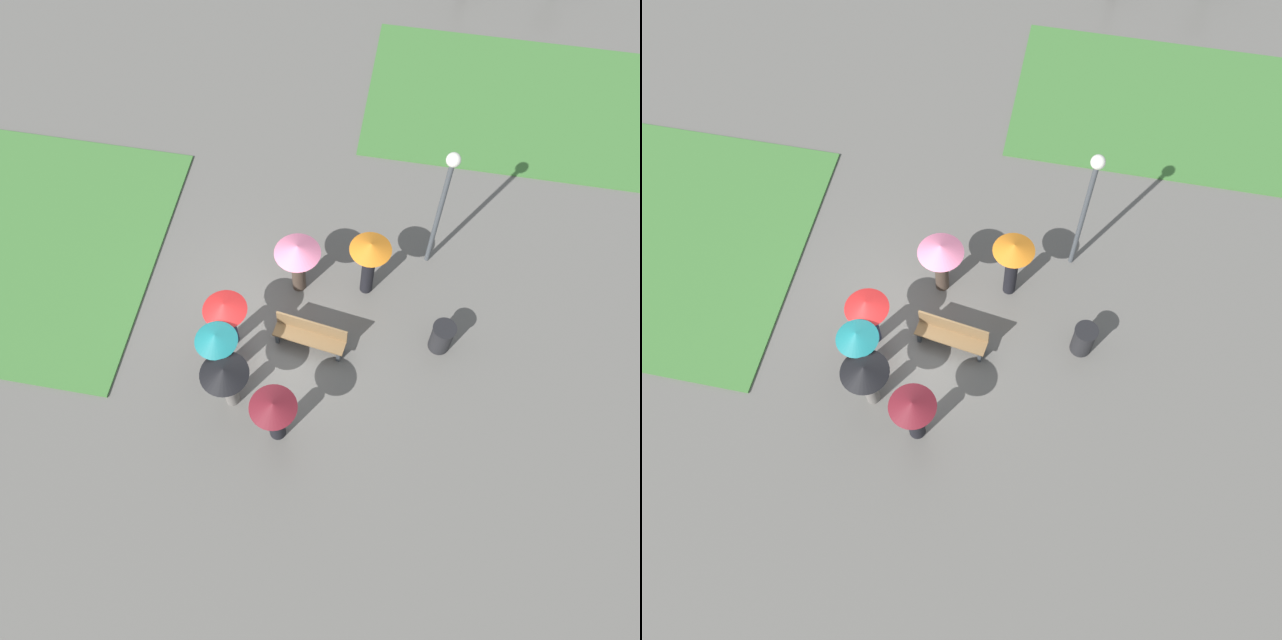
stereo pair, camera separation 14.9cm
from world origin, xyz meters
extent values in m
plane|color=#66635E|center=(0.00, 0.00, 0.00)|extent=(90.00, 90.00, 0.00)
cube|color=#427A38|center=(-6.82, 1.43, 0.03)|extent=(7.42, 7.45, 0.06)
cube|color=#427A38|center=(5.94, 8.92, 0.03)|extent=(8.92, 5.72, 0.06)
cube|color=brown|center=(1.27, -0.15, 0.42)|extent=(1.78, 0.66, 0.05)
cube|color=brown|center=(1.30, 0.03, 0.68)|extent=(1.73, 0.30, 0.45)
cube|color=#383D42|center=(0.51, -0.04, 0.20)|extent=(0.13, 0.39, 0.40)
cube|color=#383D42|center=(2.03, -0.26, 0.20)|extent=(0.13, 0.39, 0.40)
cylinder|color=#474C51|center=(3.82, 2.85, 1.78)|extent=(0.12, 0.12, 3.57)
sphere|color=white|center=(3.82, 2.85, 3.73)|extent=(0.32, 0.32, 0.32)
cylinder|color=#232326|center=(4.34, 0.40, 0.45)|extent=(0.52, 0.52, 0.90)
cylinder|color=black|center=(4.34, 0.40, 0.91)|extent=(0.56, 0.56, 0.03)
cylinder|color=black|center=(0.96, -2.41, 0.55)|extent=(0.47, 0.47, 1.10)
sphere|color=beige|center=(0.96, -2.41, 1.20)|extent=(0.21, 0.21, 0.21)
cylinder|color=#4C4C4F|center=(0.96, -2.41, 1.48)|extent=(0.02, 0.02, 0.35)
cone|color=maroon|center=(0.96, -2.41, 1.75)|extent=(1.00, 1.00, 0.20)
cylinder|color=black|center=(2.38, 1.69, 0.60)|extent=(0.45, 0.45, 1.19)
sphere|color=#997051|center=(2.38, 1.69, 1.29)|extent=(0.20, 0.20, 0.20)
cylinder|color=#4C4C4F|center=(2.38, 1.69, 1.57)|extent=(0.02, 0.02, 0.35)
cone|color=orange|center=(2.38, 1.69, 1.85)|extent=(0.99, 0.99, 0.22)
cylinder|color=slate|center=(-0.22, -1.82, 0.49)|extent=(0.45, 0.45, 0.99)
sphere|color=beige|center=(-0.22, -1.82, 1.08)|extent=(0.20, 0.20, 0.20)
cylinder|color=#4C4C4F|center=(-0.22, -1.82, 1.36)|extent=(0.02, 0.02, 0.35)
cone|color=black|center=(-0.22, -1.82, 1.65)|extent=(1.06, 1.06, 0.24)
cylinder|color=#2D2333|center=(-0.56, -1.14, 0.54)|extent=(0.45, 0.45, 1.07)
sphere|color=brown|center=(-0.56, -1.14, 1.18)|extent=(0.21, 0.21, 0.21)
cylinder|color=#4C4C4F|center=(-0.56, -1.14, 1.45)|extent=(0.02, 0.02, 0.35)
cone|color=#197075|center=(-0.56, -1.14, 1.76)|extent=(0.94, 0.94, 0.26)
cylinder|color=#282D47|center=(-0.60, -0.30, 0.48)|extent=(0.34, 0.34, 0.96)
sphere|color=tan|center=(-0.60, -0.30, 1.06)|extent=(0.20, 0.20, 0.20)
cylinder|color=#4C4C4F|center=(-0.60, -0.30, 1.33)|extent=(0.02, 0.02, 0.35)
cone|color=red|center=(-0.60, -0.30, 1.64)|extent=(1.01, 1.01, 0.27)
cylinder|color=#47382D|center=(0.71, 1.47, 0.48)|extent=(0.46, 0.46, 0.96)
sphere|color=tan|center=(0.71, 1.47, 1.05)|extent=(0.19, 0.19, 0.19)
cylinder|color=#4C4C4F|center=(0.71, 1.47, 1.32)|extent=(0.02, 0.02, 0.35)
cone|color=pink|center=(0.71, 1.47, 1.63)|extent=(1.11, 1.11, 0.26)
camera|label=1|loc=(2.65, -6.50, 13.64)|focal=35.00mm
camera|label=2|loc=(2.80, -6.47, 13.64)|focal=35.00mm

